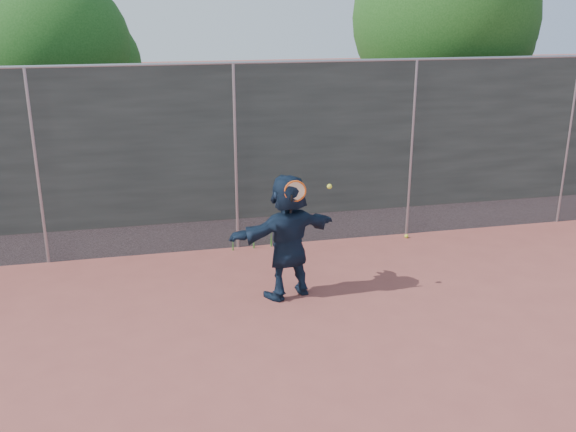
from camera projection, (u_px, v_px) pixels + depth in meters
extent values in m
plane|color=#9E4C42|center=(282.00, 353.00, 7.46)|extent=(80.00, 80.00, 0.00)
imported|color=#142339|center=(288.00, 236.00, 8.67)|extent=(1.69, 1.00, 1.74)
sphere|color=yellow|center=(406.00, 236.00, 11.09)|extent=(0.07, 0.07, 0.07)
cube|color=#38423D|center=(235.00, 144.00, 10.15)|extent=(20.00, 0.04, 2.50)
cube|color=slate|center=(237.00, 233.00, 10.62)|extent=(20.00, 0.03, 0.50)
cylinder|color=gray|center=(233.00, 63.00, 9.76)|extent=(20.00, 0.05, 0.05)
cylinder|color=gray|center=(37.00, 169.00, 9.60)|extent=(0.06, 0.06, 3.00)
cylinder|color=gray|center=(236.00, 159.00, 10.23)|extent=(0.06, 0.06, 3.00)
cylinder|color=gray|center=(411.00, 150.00, 10.85)|extent=(0.06, 0.06, 3.00)
cylinder|color=gray|center=(568.00, 142.00, 11.48)|extent=(0.06, 0.06, 3.00)
torus|color=#D14F13|center=(295.00, 191.00, 8.28)|extent=(0.29, 0.04, 0.29)
cylinder|color=beige|center=(295.00, 191.00, 8.28)|extent=(0.25, 0.02, 0.25)
cylinder|color=black|center=(291.00, 206.00, 8.35)|extent=(0.03, 0.13, 0.33)
sphere|color=yellow|center=(329.00, 186.00, 8.43)|extent=(0.07, 0.07, 0.07)
cylinder|color=#382314|center=(436.00, 134.00, 13.27)|extent=(0.28, 0.28, 2.60)
sphere|color=#23561C|center=(445.00, 18.00, 12.54)|extent=(3.60, 3.60, 3.60)
sphere|color=#23561C|center=(472.00, 36.00, 12.99)|extent=(2.52, 2.52, 2.52)
cylinder|color=#382314|center=(62.00, 152.00, 12.51)|extent=(0.28, 0.28, 2.20)
sphere|color=#23561C|center=(50.00, 51.00, 11.90)|extent=(3.00, 3.00, 3.00)
sphere|color=#23561C|center=(86.00, 66.00, 12.30)|extent=(2.10, 2.10, 2.10)
cone|color=#387226|center=(254.00, 241.00, 10.60)|extent=(0.03, 0.03, 0.26)
cone|color=#387226|center=(271.00, 238.00, 10.68)|extent=(0.03, 0.03, 0.30)
cone|color=#387226|center=(233.00, 244.00, 10.52)|extent=(0.03, 0.03, 0.22)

